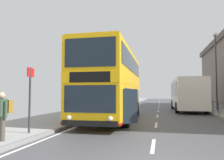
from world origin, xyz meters
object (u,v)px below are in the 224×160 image
(background_bus_far_lane, at_px, (187,94))
(pedestrian_with_backpack, at_px, (2,112))
(street_lamp_far_side, at_px, (216,65))
(double_decker_bus_main, at_px, (113,85))
(bus_stop_sign_near, at_px, (30,92))

(background_bus_far_lane, distance_m, pedestrian_with_backpack, 18.25)
(pedestrian_with_backpack, height_order, street_lamp_far_side, street_lamp_far_side)
(double_decker_bus_main, bearing_deg, street_lamp_far_side, 46.16)
(double_decker_bus_main, relative_size, bus_stop_sign_near, 3.95)
(double_decker_bus_main, distance_m, pedestrian_with_backpack, 7.84)
(bus_stop_sign_near, bearing_deg, background_bus_far_lane, 63.19)
(background_bus_far_lane, bearing_deg, street_lamp_far_side, -11.41)
(street_lamp_far_side, bearing_deg, double_decker_bus_main, -133.84)
(double_decker_bus_main, xyz_separation_m, bus_stop_sign_near, (-2.10, -6.00, -0.53))
(double_decker_bus_main, distance_m, bus_stop_sign_near, 6.38)
(bus_stop_sign_near, relative_size, street_lamp_far_side, 0.36)
(background_bus_far_lane, xyz_separation_m, bus_stop_sign_near, (-7.63, -15.09, 0.06))
(background_bus_far_lane, distance_m, bus_stop_sign_near, 16.91)
(bus_stop_sign_near, xyz_separation_m, street_lamp_far_side, (10.31, 14.55, 2.67))
(pedestrian_with_backpack, height_order, bus_stop_sign_near, bus_stop_sign_near)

